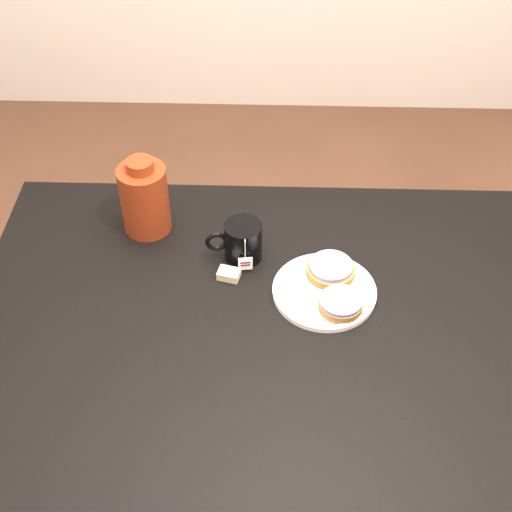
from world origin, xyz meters
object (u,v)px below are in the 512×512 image
plate (324,291)px  teabag_pouch (229,274)px  bagel_package (145,198)px  mug (242,241)px  bagel_front (341,304)px  table (318,359)px  bagel_back (331,269)px

plate → teabag_pouch: 0.20m
teabag_pouch → bagel_package: (-0.19, 0.15, 0.07)m
plate → mug: (-0.17, 0.10, 0.04)m
bagel_front → mug: 0.25m
plate → teabag_pouch: (-0.20, 0.04, 0.00)m
mug → teabag_pouch: 0.08m
table → plate: plate is taller
table → bagel_back: size_ratio=10.27×
plate → mug: 0.20m
bagel_front → teabag_pouch: (-0.23, 0.09, -0.02)m
bagel_back → bagel_front: (0.02, -0.10, 0.00)m
bagel_back → teabag_pouch: 0.21m
bagel_front → bagel_package: bearing=149.7°
bagel_package → mug: bearing=-22.7°
bagel_back → table: bearing=-99.3°
table → bagel_package: bagel_package is taller
bagel_back → bagel_package: bearing=159.9°
bagel_front → teabag_pouch: 0.24m
plate → table: bearing=-95.9°
mug → table: bearing=-60.1°
mug → teabag_pouch: (-0.03, -0.06, -0.04)m
plate → bagel_front: bearing=-60.2°
mug → bagel_package: 0.24m
bagel_front → teabag_pouch: bearing=158.3°
bagel_front → mug: size_ratio=0.87×
table → mug: size_ratio=11.16×
table → mug: bearing=127.9°
teabag_pouch → bagel_back: bearing=1.6°
plate → teabag_pouch: size_ratio=4.71×
bagel_front → plate: bearing=119.8°
mug → bagel_package: bagel_package is taller
plate → mug: size_ratio=1.69×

